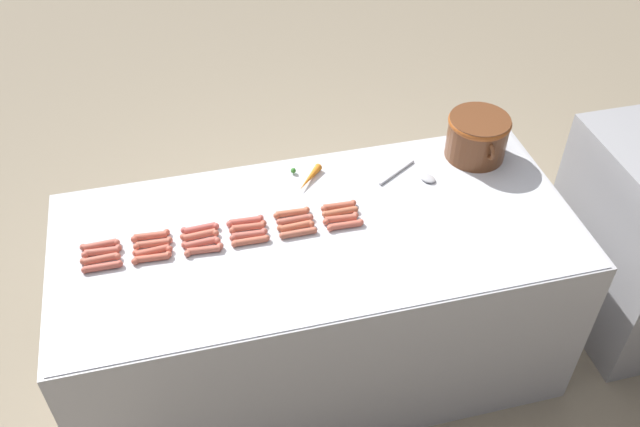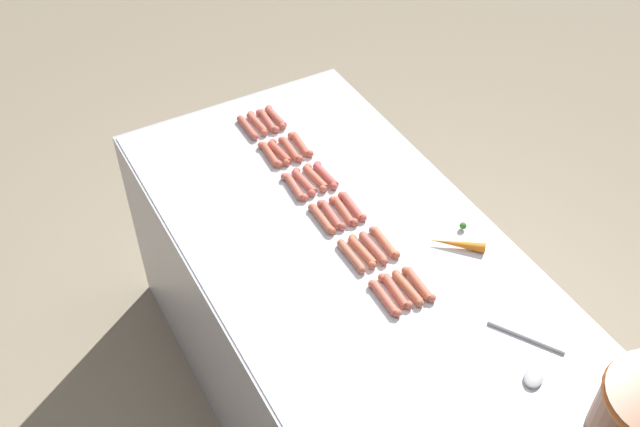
% 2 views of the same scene
% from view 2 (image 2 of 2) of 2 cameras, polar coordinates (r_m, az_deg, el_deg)
% --- Properties ---
extents(ground_plane, '(20.00, 20.00, 0.00)m').
position_cam_2_polar(ground_plane, '(2.91, 3.02, -15.71)').
color(ground_plane, gray).
extents(griddle_counter, '(0.93, 2.04, 0.84)m').
position_cam_2_polar(griddle_counter, '(2.55, 3.36, -10.93)').
color(griddle_counter, '#BCBCC1').
rests_on(griddle_counter, ground_plane).
extents(hot_dog_0, '(0.03, 0.15, 0.03)m').
position_cam_2_polar(hot_dog_0, '(2.78, -3.42, 7.38)').
color(hot_dog_0, '#C4604F').
rests_on(hot_dog_0, griddle_counter).
extents(hot_dog_1, '(0.04, 0.15, 0.03)m').
position_cam_2_polar(hot_dog_1, '(2.65, -1.51, 5.31)').
color(hot_dog_1, '#CE604B').
rests_on(hot_dog_1, griddle_counter).
extents(hot_dog_2, '(0.03, 0.15, 0.03)m').
position_cam_2_polar(hot_dog_2, '(2.52, 0.43, 2.95)').
color(hot_dog_2, '#C95951').
rests_on(hot_dog_2, griddle_counter).
extents(hot_dog_3, '(0.03, 0.15, 0.03)m').
position_cam_2_polar(hot_dog_3, '(2.41, 2.48, 0.55)').
color(hot_dog_3, '#CE5C50').
rests_on(hot_dog_3, griddle_counter).
extents(hot_dog_4, '(0.03, 0.15, 0.03)m').
position_cam_2_polar(hot_dog_4, '(2.30, 4.95, -2.22)').
color(hot_dog_4, '#C76748').
rests_on(hot_dog_4, griddle_counter).
extents(hot_dog_5, '(0.03, 0.15, 0.03)m').
position_cam_2_polar(hot_dog_5, '(2.20, 7.56, -5.38)').
color(hot_dog_5, '#C5624A').
rests_on(hot_dog_5, griddle_counter).
extents(hot_dog_6, '(0.03, 0.15, 0.03)m').
position_cam_2_polar(hot_dog_6, '(2.77, -4.05, 7.09)').
color(hot_dog_6, '#C66150').
rests_on(hot_dog_6, griddle_counter).
extents(hot_dog_7, '(0.03, 0.15, 0.03)m').
position_cam_2_polar(hot_dog_7, '(2.63, -2.28, 4.94)').
color(hot_dog_7, '#CD644D').
rests_on(hot_dog_7, griddle_counter).
extents(hot_dog_8, '(0.04, 0.15, 0.03)m').
position_cam_2_polar(hot_dog_8, '(2.51, -0.36, 2.76)').
color(hot_dog_8, '#CA664E').
rests_on(hot_dog_8, griddle_counter).
extents(hot_dog_9, '(0.04, 0.15, 0.03)m').
position_cam_2_polar(hot_dog_9, '(2.39, 1.79, 0.19)').
color(hot_dog_9, '#C56049').
rests_on(hot_dog_9, griddle_counter).
extents(hot_dog_10, '(0.03, 0.15, 0.03)m').
position_cam_2_polar(hot_dog_10, '(2.28, 4.11, -2.66)').
color(hot_dog_10, '#BF6250').
rests_on(hot_dog_10, griddle_counter).
extents(hot_dog_11, '(0.03, 0.15, 0.03)m').
position_cam_2_polar(hot_dog_11, '(2.18, 6.73, -5.70)').
color(hot_dog_11, '#BF6747').
rests_on(hot_dog_11, griddle_counter).
extents(hot_dog_12, '(0.03, 0.15, 0.03)m').
position_cam_2_polar(hot_dog_12, '(2.76, -4.82, 6.90)').
color(hot_dog_12, '#C76650').
rests_on(hot_dog_12, griddle_counter).
extents(hot_dog_13, '(0.04, 0.15, 0.03)m').
position_cam_2_polar(hot_dog_13, '(2.62, -3.12, 4.71)').
color(hot_dog_13, '#CA5C48').
rests_on(hot_dog_13, griddle_counter).
extents(hot_dog_14, '(0.03, 0.15, 0.03)m').
position_cam_2_polar(hot_dog_14, '(2.50, -1.23, 2.44)').
color(hot_dog_14, '#CC6051').
rests_on(hot_dog_14, griddle_counter).
extents(hot_dog_15, '(0.03, 0.15, 0.03)m').
position_cam_2_polar(hot_dog_15, '(2.38, 0.86, -0.10)').
color(hot_dog_15, '#C15E50').
rests_on(hot_dog_15, griddle_counter).
extents(hot_dog_16, '(0.03, 0.15, 0.03)m').
position_cam_2_polar(hot_dog_16, '(2.27, 3.26, -2.91)').
color(hot_dog_16, '#C96749').
rests_on(hot_dog_16, griddle_counter).
extents(hot_dog_17, '(0.04, 0.15, 0.03)m').
position_cam_2_polar(hot_dog_17, '(2.17, 5.77, -5.93)').
color(hot_dog_17, '#C6614B').
rests_on(hot_dog_17, griddle_counter).
extents(hot_dog_18, '(0.03, 0.15, 0.03)m').
position_cam_2_polar(hot_dog_18, '(2.74, -5.58, 6.57)').
color(hot_dog_18, '#C85D4C').
rests_on(hot_dog_18, griddle_counter).
extents(hot_dog_19, '(0.03, 0.15, 0.03)m').
position_cam_2_polar(hot_dog_19, '(2.61, -3.86, 4.53)').
color(hot_dog_19, '#CC5F48').
rests_on(hot_dog_19, griddle_counter).
extents(hot_dog_20, '(0.04, 0.15, 0.03)m').
position_cam_2_polar(hot_dog_20, '(2.48, -2.00, 2.05)').
color(hot_dog_20, '#C86450').
rests_on(hot_dog_20, griddle_counter).
extents(hot_dog_21, '(0.03, 0.15, 0.03)m').
position_cam_2_polar(hot_dog_21, '(2.37, 0.12, -0.41)').
color(hot_dog_21, '#C8644B').
rests_on(hot_dog_21, griddle_counter).
extents(hot_dog_22, '(0.03, 0.15, 0.03)m').
position_cam_2_polar(hot_dog_22, '(2.25, 2.41, -3.29)').
color(hot_dog_22, '#C0664D').
rests_on(hot_dog_22, griddle_counter).
extents(hot_dog_23, '(0.03, 0.15, 0.03)m').
position_cam_2_polar(hot_dog_23, '(2.15, 4.97, -6.49)').
color(hot_dog_23, '#CD614D').
rests_on(hot_dog_23, griddle_counter).
extents(serving_spoon, '(0.18, 0.25, 0.02)m').
position_cam_2_polar(serving_spoon, '(2.09, 15.87, -11.02)').
color(serving_spoon, '#B7B7BC').
rests_on(serving_spoon, griddle_counter).
extents(carrot, '(0.15, 0.14, 0.03)m').
position_cam_2_polar(carrot, '(2.33, 10.50, -2.23)').
color(carrot, orange).
rests_on(carrot, griddle_counter).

